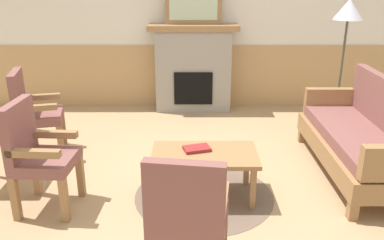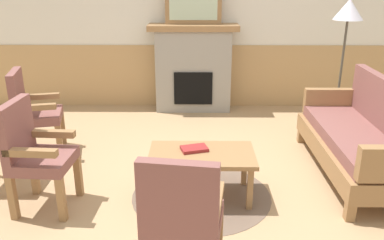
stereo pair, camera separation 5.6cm
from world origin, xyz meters
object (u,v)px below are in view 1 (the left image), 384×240
armchair_near_fireplace (30,110)px  armchair_front_left (186,217)px  framed_picture (191,4)px  coffee_table (203,158)px  fireplace (191,67)px  floor_lamp_by_couch (346,18)px  couch (358,138)px  book_on_table (195,149)px  armchair_by_window_left (34,152)px

armchair_near_fireplace → armchair_front_left: (1.76, -2.10, 0.00)m
framed_picture → coffee_table: size_ratio=0.83×
fireplace → coffee_table: size_ratio=1.35×
fireplace → armchair_front_left: (-0.05, -3.73, -0.11)m
framed_picture → armchair_front_left: bearing=-90.7°
framed_picture → floor_lamp_by_couch: (1.90, -0.80, -0.11)m
couch → book_on_table: (-1.67, -0.40, 0.06)m
couch → framed_picture: bearing=128.8°
framed_picture → couch: framed_picture is taller
coffee_table → floor_lamp_by_couch: bearing=44.3°
floor_lamp_by_couch → framed_picture: bearing=157.2°
coffee_table → armchair_near_fireplace: armchair_near_fireplace is taller
book_on_table → armchair_near_fireplace: bearing=154.4°
framed_picture → armchair_by_window_left: 3.23m
fireplace → floor_lamp_by_couch: floor_lamp_by_couch is taller
coffee_table → floor_lamp_by_couch: floor_lamp_by_couch is taller
armchair_near_fireplace → armchair_by_window_left: bearing=-68.0°
fireplace → couch: fireplace is taller
armchair_near_fireplace → framed_picture: bearing=42.1°
book_on_table → armchair_by_window_left: 1.40m
framed_picture → couch: bearing=-51.2°
armchair_front_left → floor_lamp_by_couch: size_ratio=0.58×
floor_lamp_by_couch → armchair_front_left: bearing=-123.6°
book_on_table → armchair_by_window_left: (-1.37, -0.25, 0.08)m
fireplace → armchair_by_window_left: fireplace is taller
framed_picture → armchair_by_window_left: bearing=-116.0°
armchair_front_left → coffee_table: bearing=83.1°
armchair_near_fireplace → armchair_by_window_left: 1.21m
book_on_table → armchair_front_left: bearing=-93.3°
fireplace → armchair_front_left: 3.73m
book_on_table → armchair_by_window_left: armchair_by_window_left is taller
floor_lamp_by_couch → book_on_table: bearing=-137.7°
armchair_by_window_left → floor_lamp_by_couch: floor_lamp_by_couch is taller
book_on_table → floor_lamp_by_couch: bearing=42.3°
couch → armchair_near_fireplace: bearing=172.2°
book_on_table → armchair_near_fireplace: size_ratio=0.24×
framed_picture → book_on_table: 2.74m
coffee_table → armchair_near_fireplace: (-1.90, 0.94, 0.15)m
fireplace → couch: (1.69, -2.11, -0.26)m
floor_lamp_by_couch → fireplace: bearing=157.2°
couch → fireplace: bearing=128.8°
framed_picture → floor_lamp_by_couch: framed_picture is taller
couch → armchair_by_window_left: bearing=-168.0°
framed_picture → fireplace: bearing=-90.0°
fireplace → armchair_near_fireplace: size_ratio=1.33×
fireplace → floor_lamp_by_couch: 2.21m
framed_picture → book_on_table: size_ratio=3.36×
fireplace → armchair_near_fireplace: 2.43m
fireplace → couch: 2.72m
framed_picture → couch: size_ratio=0.44×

